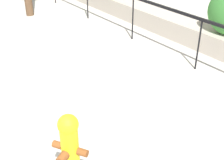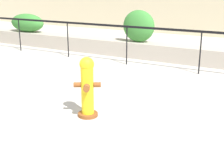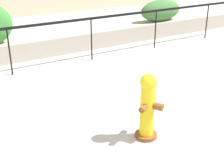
{
  "view_description": "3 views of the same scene",
  "coord_description": "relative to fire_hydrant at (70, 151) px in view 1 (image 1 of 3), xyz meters",
  "views": [
    {
      "loc": [
        3.74,
        -0.22,
        3.2
      ],
      "look_at": [
        0.36,
        2.33,
        0.77
      ],
      "focal_mm": 50.0,
      "sensor_mm": 36.0,
      "label": 1
    },
    {
      "loc": [
        4.04,
        -3.18,
        2.22
      ],
      "look_at": [
        1.55,
        1.26,
        0.69
      ],
      "focal_mm": 50.0,
      "sensor_mm": 36.0,
      "label": 2
    },
    {
      "loc": [
        -1.51,
        -2.27,
        2.79
      ],
      "look_at": [
        1.32,
        2.46,
        0.46
      ],
      "focal_mm": 50.0,
      "sensor_mm": 36.0,
      "label": 3
    }
  ],
  "objects": [
    {
      "name": "fence_railing_segment",
      "position": [
        -1.14,
        3.8,
        0.47
      ],
      "size": [
        15.0,
        0.05,
        1.15
      ],
      "color": "black",
      "rests_on": "ground"
    },
    {
      "name": "fire_hydrant",
      "position": [
        0.0,
        0.0,
        0.0
      ],
      "size": [
        0.48,
        0.49,
        1.08
      ],
      "color": "brown",
      "rests_on": "ground"
    }
  ]
}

